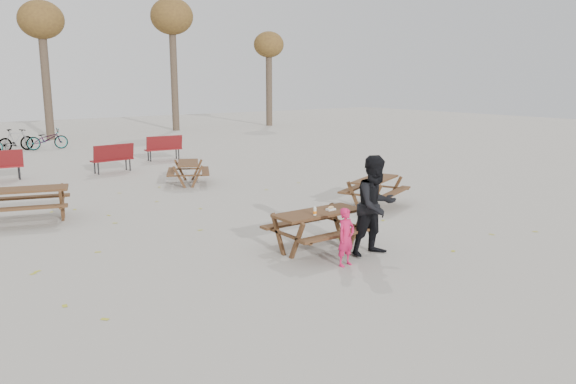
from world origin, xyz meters
TOP-DOWN VIEW (x-y plane):
  - ground at (0.00, 0.00)m, footprint 80.00×80.00m
  - main_picnic_table at (0.00, 0.00)m, footprint 1.80×1.45m
  - food_tray at (0.27, -0.06)m, footprint 0.18×0.11m
  - bread_roll at (0.27, -0.06)m, footprint 0.14×0.06m
  - soda_bottle at (-0.25, -0.20)m, footprint 0.07×0.07m
  - child at (-0.20, -1.04)m, footprint 0.42×0.30m
  - adult at (0.68, -0.88)m, footprint 0.98×0.78m
  - picnic_table_east at (3.70, 2.14)m, footprint 2.10×1.92m
  - picnic_table_north at (-4.13, 5.75)m, footprint 2.23×2.00m
  - picnic_table_far at (1.14, 7.93)m, footprint 1.90×2.04m
  - park_bench_row at (-1.77, 12.31)m, footprint 10.38×2.37m
  - tree_row at (0.90, 25.15)m, footprint 32.17×3.52m
  - fallen_leaves at (0.50, 2.50)m, footprint 11.00×11.00m

SIDE VIEW (x-z plane):
  - ground at x=0.00m, z-range 0.00..0.00m
  - fallen_leaves at x=0.50m, z-range 0.00..0.01m
  - picnic_table_far at x=1.14m, z-range 0.00..0.70m
  - picnic_table_east at x=3.70m, z-range 0.00..0.73m
  - picnic_table_north at x=-4.13m, z-range 0.00..0.80m
  - park_bench_row at x=-1.77m, z-range 0.00..1.03m
  - child at x=-0.20m, z-range 0.00..1.06m
  - main_picnic_table at x=0.00m, z-range 0.20..0.97m
  - food_tray at x=0.27m, z-range 0.78..0.81m
  - bread_roll at x=0.27m, z-range 0.81..0.86m
  - soda_bottle at x=-0.25m, z-range 0.76..0.93m
  - adult at x=0.68m, z-range 0.00..1.92m
  - tree_row at x=0.90m, z-range 2.06..10.32m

